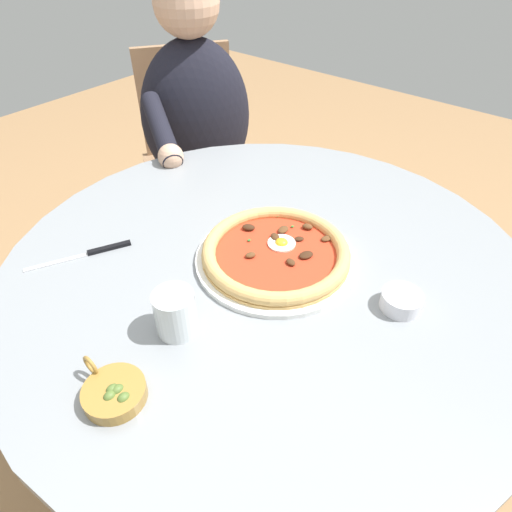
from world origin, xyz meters
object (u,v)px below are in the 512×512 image
Objects in this scene: pizza_on_plate at (276,253)px; ramekin_capers at (401,300)px; dining_table at (267,309)px; diner_person at (201,171)px; water_glass at (176,315)px; olive_pan at (114,392)px; steak_knife at (95,252)px; cafe_chair_diner at (194,148)px.

ramekin_capers is at bearing -81.24° from pizza_on_plate.
diner_person reaches higher than dining_table.
water_glass reaches higher than pizza_on_plate.
dining_table is 13.13× the size of water_glass.
olive_pan is at bearing -177.68° from dining_table.
dining_table is 0.29m from water_glass.
diner_person is at bearing 57.49° from pizza_on_plate.
diner_person reaches higher than ramekin_capers.
diner_person is at bearing 28.84° from steak_knife.
steak_knife is 0.87m from cafe_chair_diner.
cafe_chair_diner is at bearing 55.33° from diner_person.
olive_pan reaches higher than pizza_on_plate.
olive_pan is 1.07m from diner_person.
pizza_on_plate is 4.42× the size of ramekin_capers.
pizza_on_plate reaches higher than steak_knife.
water_glass is (-0.25, 0.02, 0.02)m from pizza_on_plate.
pizza_on_plate is 0.37m from steak_knife.
cafe_chair_diner is (0.75, 0.75, -0.22)m from water_glass.
ramekin_capers is 0.08× the size of cafe_chair_diner.
diner_person reaches higher than olive_pan.
olive_pan is at bearing 150.96° from ramekin_capers.
water_glass is at bearing 9.91° from olive_pan.
diner_person is at bearing 67.37° from ramekin_capers.
olive_pan is (-0.38, -0.02, 0.15)m from dining_table.
water_glass is 0.95m from diner_person.
olive_pan is (-0.40, -0.01, -0.01)m from pizza_on_plate.
pizza_on_plate is at bearing -24.31° from dining_table.
cafe_chair_diner is at bearing 65.90° from ramekin_capers.
steak_knife is at bearing 126.09° from pizza_on_plate.
cafe_chair_diner is at bearing 57.16° from pizza_on_plate.
ramekin_capers is 0.06× the size of diner_person.
water_glass is 0.40m from ramekin_capers.
cafe_chair_diner reaches higher than pizza_on_plate.
cafe_chair_diner is (0.49, 0.77, -0.20)m from pizza_on_plate.
water_glass is 0.29m from steak_knife.
olive_pan reaches higher than steak_knife.
steak_knife is 0.17× the size of diner_person.
steak_knife is at bearing 83.79° from water_glass.
pizza_on_plate is at bearing -122.84° from cafe_chair_diner.
cafe_chair_diner reaches higher than olive_pan.
water_glass reaches higher than steak_knife.
olive_pan is at bearing -139.14° from cafe_chair_diner.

